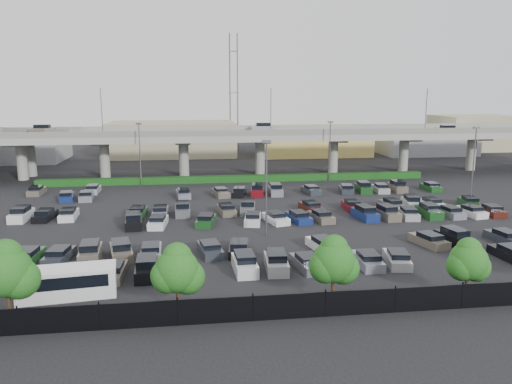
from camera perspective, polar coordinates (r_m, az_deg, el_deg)
ground at (r=61.48m, az=0.03°, el=-2.93°), size 280.00×280.00×0.00m
overpass at (r=91.74m, az=-2.81°, el=6.22°), size 150.00×13.00×15.80m
hedge at (r=85.67m, az=-2.20°, el=1.53°), size 66.00×1.60×1.10m
fence at (r=35.07m, az=6.21°, el=-12.75°), size 70.00×0.10×2.00m
tree_row at (r=35.61m, az=6.93°, el=-7.85°), size 65.07×3.66×5.94m
shuttle_bus at (r=40.55m, az=-20.78°, el=-9.51°), size 7.39×3.29×2.30m
parked_cars at (r=58.47m, az=0.35°, el=-3.07°), size 63.16×41.55×1.67m
light_poles at (r=61.81m, az=-4.02°, el=3.02°), size 66.90×48.38×10.30m
distant_buildings at (r=123.08m, az=1.91°, el=6.04°), size 138.00×24.00×9.00m
comm_tower at (r=133.57m, az=-2.56°, el=11.55°), size 2.40×2.40×30.00m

